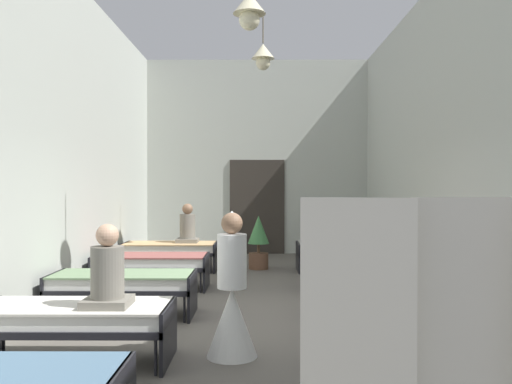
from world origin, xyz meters
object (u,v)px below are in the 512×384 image
object	(u,v)px
bed_right_row_4	(344,249)
bed_right_row_1	(435,319)
bed_left_row_4	(170,249)
bed_left_row_1	(74,318)
bed_left_row_3	(151,263)
bed_left_row_2	(123,283)
nurse_near_aisle	(232,305)
potted_plant	(258,240)
bed_right_row_3	(361,263)
patient_seated_primary	(107,276)
patient_seated_secondary	(188,228)
bed_right_row_2	(389,283)

from	to	relation	value
bed_right_row_4	bed_right_row_1	bearing A→B (deg)	-90.00
bed_left_row_4	bed_left_row_1	bearing A→B (deg)	-90.00
bed_left_row_1	bed_left_row_4	bearing A→B (deg)	90.00
bed_left_row_3	bed_right_row_4	size ratio (longest dim) A/B	1.00
bed_right_row_1	bed_left_row_2	size ratio (longest dim) A/B	1.00
bed_left_row_2	nurse_near_aisle	world-z (taller)	nurse_near_aisle
bed_right_row_1	potted_plant	world-z (taller)	potted_plant
bed_right_row_1	bed_left_row_4	xyz separation A→B (m)	(-3.55, 5.70, 0.00)
bed_right_row_3	nurse_near_aisle	bearing A→B (deg)	-119.10
bed_left_row_1	patient_seated_primary	distance (m)	0.56
bed_left_row_2	bed_left_row_3	bearing A→B (deg)	90.00
patient_seated_secondary	potted_plant	distance (m)	1.50
bed_right_row_3	patient_seated_primary	world-z (taller)	patient_seated_primary
bed_left_row_2	bed_left_row_3	xyz separation A→B (m)	(0.00, 1.90, 0.00)
bed_right_row_2	patient_seated_secondary	size ratio (longest dim) A/B	2.37
bed_left_row_2	patient_seated_primary	distance (m)	2.05
bed_left_row_4	patient_seated_primary	size ratio (longest dim) A/B	2.37
potted_plant	bed_right_row_4	bearing A→B (deg)	-8.19
patient_seated_primary	bed_right_row_2	bearing A→B (deg)	31.68
patient_seated_secondary	potted_plant	size ratio (longest dim) A/B	0.72
bed_left_row_3	patient_seated_secondary	distance (m)	2.04
bed_right_row_3	bed_right_row_4	world-z (taller)	same
bed_right_row_2	potted_plant	size ratio (longest dim) A/B	1.70
bed_right_row_1	bed_left_row_3	world-z (taller)	same
bed_right_row_1	bed_left_row_3	distance (m)	5.20
bed_left_row_3	bed_right_row_3	bearing A→B (deg)	0.00
bed_right_row_4	potted_plant	xyz separation A→B (m)	(-1.74, 0.25, 0.17)
bed_right_row_1	bed_right_row_3	distance (m)	3.80
bed_right_row_1	bed_right_row_4	bearing A→B (deg)	90.00
bed_right_row_1	bed_left_row_3	bearing A→B (deg)	133.04
bed_left_row_1	bed_left_row_2	world-z (taller)	same
potted_plant	bed_right_row_1	bearing A→B (deg)	-73.72
patient_seated_primary	bed_right_row_1	bearing A→B (deg)	1.33
bed_left_row_2	bed_left_row_4	distance (m)	3.80
bed_left_row_4	patient_seated_secondary	world-z (taller)	patient_seated_secondary
bed_right_row_1	bed_left_row_4	world-z (taller)	same
bed_left_row_4	bed_right_row_4	size ratio (longest dim) A/B	1.00
bed_right_row_1	bed_right_row_2	xyz separation A→B (m)	(0.00, 1.90, 0.00)
nurse_near_aisle	bed_right_row_2	bearing A→B (deg)	24.87
bed_right_row_4	potted_plant	size ratio (longest dim) A/B	1.70
bed_right_row_4	patient_seated_primary	xyz separation A→B (m)	(-3.20, -5.77, 0.43)
bed_right_row_2	bed_left_row_4	size ratio (longest dim) A/B	1.00
bed_left_row_2	bed_left_row_4	bearing A→B (deg)	90.00
bed_right_row_1	nurse_near_aisle	world-z (taller)	nurse_near_aisle
bed_right_row_3	bed_left_row_3	bearing A→B (deg)	180.00
bed_left_row_3	bed_left_row_4	bearing A→B (deg)	90.00
bed_left_row_2	patient_seated_primary	world-z (taller)	patient_seated_primary
bed_left_row_3	bed_left_row_4	world-z (taller)	same
bed_left_row_3	patient_seated_secondary	world-z (taller)	patient_seated_secondary
patient_seated_primary	potted_plant	bearing A→B (deg)	76.37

